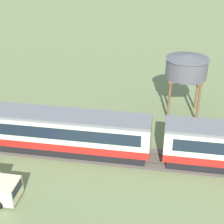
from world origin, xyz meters
name	(u,v)px	position (x,y,z in m)	size (l,w,h in m)	color
passenger_train	(54,130)	(-22.74, 1.49, 2.32)	(102.79, 3.18, 4.18)	#AD1E19
water_tower	(187,67)	(-10.09, 11.17, 6.01)	(4.88, 4.88, 7.46)	brown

